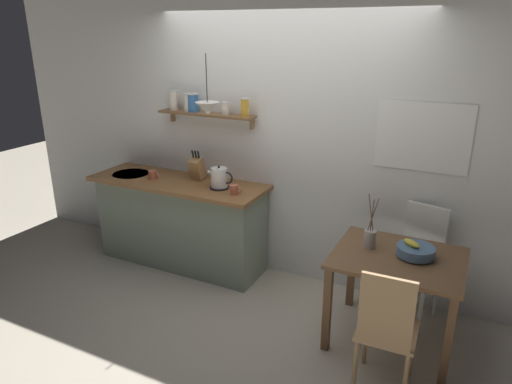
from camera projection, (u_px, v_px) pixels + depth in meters
ground_plane at (254, 300)px, 4.22m from camera, size 14.00×14.00×0.00m
back_wall at (305, 143)px, 4.23m from camera, size 6.80×0.11×2.70m
kitchen_counter at (181, 222)px, 4.76m from camera, size 1.83×0.63×0.91m
wall_shelf at (201, 108)px, 4.44m from camera, size 1.01×0.20×0.32m
dining_table at (397, 270)px, 3.48m from camera, size 0.95×0.78×0.74m
dining_chair_near at (386, 328)px, 2.98m from camera, size 0.39×0.40×0.94m
dining_chair_far at (417, 258)px, 3.84m from camera, size 0.48×0.49×0.98m
fruit_bowl at (415, 251)px, 3.42m from camera, size 0.28×0.28×0.13m
twig_vase at (370, 238)px, 3.56m from camera, size 0.09×0.09×0.44m
electric_kettle at (219, 178)px, 4.33m from camera, size 0.26×0.18×0.22m
knife_block at (197, 168)px, 4.58m from camera, size 0.12×0.17×0.31m
coffee_mug_by_sink at (153, 175)px, 4.63m from camera, size 0.12×0.08×0.09m
coffee_mug_spare at (234, 190)px, 4.20m from camera, size 0.12×0.08×0.09m
pendant_lamp at (207, 108)px, 4.01m from camera, size 0.21×0.21×0.51m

